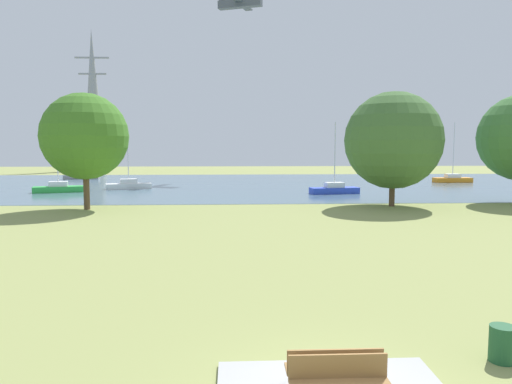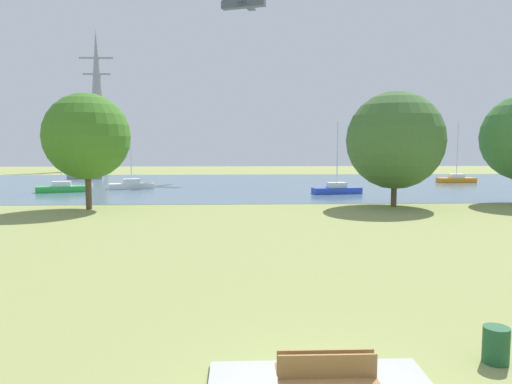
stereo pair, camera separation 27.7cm
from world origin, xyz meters
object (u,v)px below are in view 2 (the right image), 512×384
sailboat_gray (86,176)px  electricity_pylon (98,101)px  sailboat_orange (456,179)px  litter_bin (496,345)px  sailboat_blue (337,189)px  sailboat_green (62,188)px  bench_facing_water (324,373)px  sailboat_white (132,185)px  tree_west_far (395,140)px  light_aircraft (243,3)px  tree_east_far (87,136)px

sailboat_gray → electricity_pylon: 28.09m
sailboat_orange → sailboat_gray: bearing=170.3°
litter_bin → sailboat_blue: 36.94m
litter_bin → sailboat_green: size_ratio=0.10×
bench_facing_water → litter_bin: bearing=17.4°
sailboat_white → sailboat_green: 7.21m
sailboat_blue → tree_west_far: tree_west_far is taller
bench_facing_water → light_aircraft: light_aircraft is taller
tree_east_far → electricity_pylon: size_ratio=0.32×
bench_facing_water → sailboat_orange: bearing=62.8°
sailboat_gray → tree_east_far: 34.95m
sailboat_gray → tree_east_far: tree_east_far is taller
sailboat_gray → litter_bin: bearing=-65.1°
tree_west_far → sailboat_green: bearing=157.4°
sailboat_gray → sailboat_blue: 38.53m
sailboat_orange → electricity_pylon: electricity_pylon is taller
bench_facing_water → tree_west_far: size_ratio=0.20×
sailboat_gray → sailboat_blue: sailboat_blue is taller
tree_east_far → light_aircraft: 41.27m
sailboat_blue → electricity_pylon: bearing=128.0°
tree_east_far → tree_west_far: tree_west_far is taller
sailboat_blue → tree_west_far: size_ratio=0.79×
litter_bin → electricity_pylon: bearing=111.2°
litter_bin → sailboat_orange: bearing=66.0°
sailboat_gray → tree_west_far: size_ratio=0.60×
bench_facing_water → sailboat_gray: sailboat_gray is taller
sailboat_green → light_aircraft: (18.79, 21.01, 24.43)m
light_aircraft → litter_bin: bearing=-85.4°
sailboat_green → litter_bin: bearing=-59.0°
sailboat_white → tree_west_far: tree_west_far is taller
sailboat_white → electricity_pylon: size_ratio=0.20×
sailboat_blue → light_aircraft: (-8.94, 23.64, 24.44)m
litter_bin → tree_east_far: 31.33m
sailboat_gray → electricity_pylon: bearing=101.5°
electricity_pylon → sailboat_gray: bearing=-78.5°
light_aircraft → sailboat_green: bearing=-131.8°
sailboat_green → sailboat_blue: sailboat_green is taller
litter_bin → sailboat_gray: (-27.35, 58.93, 0.05)m
sailboat_green → electricity_pylon: bearing=101.2°
sailboat_white → sailboat_green: size_ratio=0.67×
sailboat_orange → light_aircraft: size_ratio=0.93×
electricity_pylon → light_aircraft: 37.72m
sailboat_orange → tree_west_far: bearing=-124.0°
tree_east_far → tree_west_far: bearing=2.0°
sailboat_gray → light_aircraft: 33.29m
sailboat_green → sailboat_orange: size_ratio=1.01×
tree_west_far → sailboat_blue: bearing=103.8°
tree_west_far → litter_bin: bearing=-103.7°
sailboat_white → electricity_pylon: electricity_pylon is taller
sailboat_white → tree_west_far: (23.85, -16.04, 4.70)m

